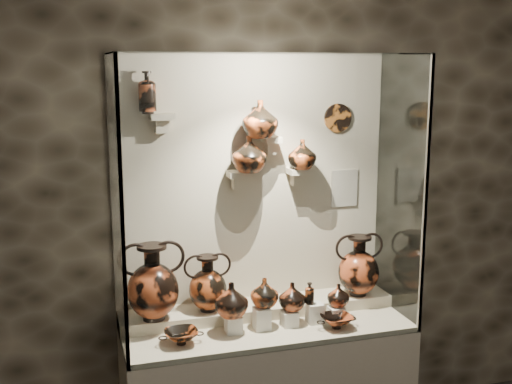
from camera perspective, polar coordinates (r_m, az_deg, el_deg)
wall_back at (r=3.94m, az=-0.39°, el=0.44°), size 5.00×0.02×3.20m
front_tier at (r=3.87m, az=1.00°, el=-11.91°), size 1.68×0.58×0.03m
rear_tier at (r=4.02m, az=0.22°, el=-10.51°), size 1.70×0.25×0.10m
back_panel at (r=3.93m, az=-0.37°, el=0.43°), size 1.70×0.03×1.60m
glass_front at (r=3.36m, az=2.60°, el=-1.45°), size 1.70×0.01×1.60m
glass_left at (r=3.48m, az=-12.34°, el=-1.28°), size 0.01×0.60×1.60m
glass_right at (r=3.98m, az=12.73°, el=0.27°), size 0.01×0.60×1.60m
glass_top at (r=3.56m, az=1.09°, el=12.17°), size 1.70×0.60×0.01m
frame_post_left at (r=3.20m, az=-11.80°, el=-2.36°), size 0.02×0.02×1.60m
frame_post_right at (r=3.73m, az=14.83°, el=-0.56°), size 0.02×0.02×1.60m
pedestal_a at (r=3.75m, az=-2.02°, el=-11.66°), size 0.09×0.09×0.10m
pedestal_b at (r=3.79m, az=0.51°, el=-11.17°), size 0.09×0.09×0.13m
pedestal_c at (r=3.84m, az=2.97°, el=-11.15°), size 0.09×0.09×0.09m
pedestal_d at (r=3.89m, az=5.23°, el=-10.65°), size 0.09×0.09×0.12m
pedestal_e at (r=3.95m, az=7.14°, el=-10.66°), size 0.09×0.09×0.08m
bracket_ul at (r=3.68m, az=-8.33°, el=6.64°), size 0.14×0.12×0.04m
bracket_ca at (r=3.82m, az=-1.49°, el=1.62°), size 0.14×0.12×0.04m
bracket_cb at (r=3.85m, az=1.38°, el=4.70°), size 0.10×0.12×0.04m
bracket_cc at (r=3.93m, az=3.86°, el=1.88°), size 0.14×0.12×0.04m
amphora_left at (r=3.73m, az=-9.17°, el=-7.90°), size 0.39×0.39×0.45m
amphora_mid at (r=3.84m, az=-4.32°, el=-8.08°), size 0.28×0.28×0.34m
amphora_right at (r=4.13m, az=9.11°, el=-6.45°), size 0.31×0.31×0.39m
jug_a at (r=3.69m, az=-2.21°, el=-9.55°), size 0.22×0.22×0.20m
jug_b at (r=3.75m, az=0.74°, el=-8.92°), size 0.20×0.20×0.17m
jug_c at (r=3.82m, az=3.22°, el=-9.24°), size 0.20×0.20×0.17m
jug_e at (r=3.93m, az=7.31°, el=-9.08°), size 0.13×0.13×0.14m
lekythos_small at (r=3.83m, az=4.76°, el=-8.85°), size 0.08×0.08×0.15m
kylix_left at (r=3.63m, az=-6.67°, el=-12.56°), size 0.28×0.26×0.10m
kylix_right at (r=3.84m, az=7.16°, el=-11.25°), size 0.23×0.20×0.09m
lekythos_tall at (r=3.66m, az=-9.66°, el=8.95°), size 0.12×0.12×0.27m
ovoid_vase_a at (r=3.76m, az=-0.62°, el=3.39°), size 0.27×0.27×0.21m
ovoid_vase_b at (r=3.75m, az=0.36°, el=6.51°), size 0.22×0.22×0.22m
ovoid_vase_c at (r=3.89m, az=4.12°, el=3.37°), size 0.22×0.22×0.18m
wall_plate at (r=4.04m, az=7.27°, el=6.55°), size 0.18×0.02×0.18m
info_placard at (r=4.13m, az=7.85°, el=0.34°), size 0.18×0.01×0.24m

